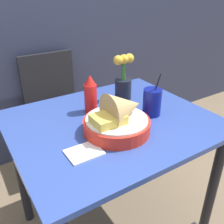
% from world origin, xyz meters
% --- Properties ---
extents(dining_table, '(0.92, 0.78, 0.74)m').
position_xyz_m(dining_table, '(0.00, 0.00, 0.62)').
color(dining_table, '#334C9E').
rests_on(dining_table, ground_plane).
extents(chair_far_window, '(0.40, 0.40, 0.86)m').
position_xyz_m(chair_far_window, '(-0.00, 0.81, 0.51)').
color(chair_far_window, black).
rests_on(chair_far_window, ground_plane).
extents(food_basket, '(0.29, 0.29, 0.18)m').
position_xyz_m(food_basket, '(-0.03, -0.10, 0.80)').
color(food_basket, red).
rests_on(food_basket, dining_table).
extents(ketchup_bottle, '(0.06, 0.06, 0.19)m').
position_xyz_m(ketchup_bottle, '(-0.04, 0.13, 0.83)').
color(ketchup_bottle, red).
rests_on(ketchup_bottle, dining_table).
extents(drink_cup, '(0.09, 0.09, 0.22)m').
position_xyz_m(drink_cup, '(0.19, -0.05, 0.80)').
color(drink_cup, navy).
rests_on(drink_cup, dining_table).
extents(flower_vase, '(0.12, 0.09, 0.25)m').
position_xyz_m(flower_vase, '(0.18, 0.17, 0.84)').
color(flower_vase, black).
rests_on(flower_vase, dining_table).
extents(napkin, '(0.13, 0.10, 0.01)m').
position_xyz_m(napkin, '(-0.23, -0.16, 0.74)').
color(napkin, white).
rests_on(napkin, dining_table).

